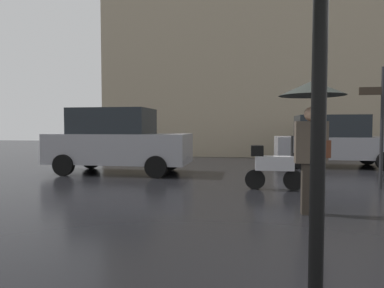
% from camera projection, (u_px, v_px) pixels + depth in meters
% --- Properties ---
extents(pedestrian_with_umbrella, '(1.06, 1.06, 2.17)m').
position_uv_depth(pedestrian_with_umbrella, '(312.00, 111.00, 5.46)').
color(pedestrian_with_umbrella, '#2A241E').
rests_on(pedestrian_with_umbrella, ground).
extents(parked_scooter, '(1.32, 0.32, 1.23)m').
position_uv_depth(parked_scooter, '(272.00, 166.00, 7.69)').
color(parked_scooter, black).
rests_on(parked_scooter, ground).
extents(parked_car_left, '(4.32, 1.95, 2.00)m').
position_uv_depth(parked_car_left, '(118.00, 141.00, 10.54)').
color(parked_car_left, gray).
rests_on(parked_car_left, ground).
extents(parked_car_right, '(4.20, 1.96, 1.85)m').
position_uv_depth(parked_car_right, '(334.00, 141.00, 12.18)').
color(parked_car_right, gray).
rests_on(parked_car_right, ground).
extents(street_signpost, '(1.08, 0.08, 2.81)m').
position_uv_depth(street_signpost, '(383.00, 115.00, 7.78)').
color(street_signpost, black).
rests_on(street_signpost, ground).
extents(building_block, '(16.08, 2.59, 13.38)m').
position_uv_depth(building_block, '(265.00, 21.00, 16.71)').
color(building_block, gray).
rests_on(building_block, ground).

